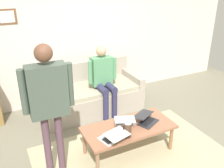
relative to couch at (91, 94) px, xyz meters
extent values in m
plane|color=#726E5B|center=(-0.14, 1.58, -0.31)|extent=(7.68, 7.68, 0.00)
cube|color=tan|center=(0.00, 1.55, -0.30)|extent=(2.70, 1.64, 0.01)
cube|color=beige|center=(-0.14, -0.62, 1.04)|extent=(7.04, 0.10, 2.70)
cube|color=brown|center=(1.23, -0.57, 1.46)|extent=(0.31, 0.02, 0.26)
cube|color=silver|center=(1.23, -0.56, 1.46)|extent=(0.24, 0.00, 0.19)
cube|color=#A29789|center=(0.00, 0.04, -0.10)|extent=(1.85, 0.87, 0.42)
cube|color=#A19B82|center=(0.00, 0.06, 0.15)|extent=(1.61, 0.79, 0.08)
cube|color=#A29789|center=(0.00, -0.32, 0.34)|extent=(1.85, 0.14, 0.46)
cube|color=#A29789|center=(-0.86, 0.04, 0.21)|extent=(0.12, 0.87, 0.20)
cube|color=#A29789|center=(0.86, 0.04, 0.21)|extent=(0.12, 0.87, 0.20)
cube|color=#935E44|center=(0.00, 1.45, 0.10)|extent=(1.31, 0.60, 0.04)
cylinder|color=#8D5E3B|center=(-0.59, 1.69, -0.11)|extent=(0.05, 0.05, 0.39)
cylinder|color=#8C664C|center=(0.59, 1.69, -0.11)|extent=(0.05, 0.05, 0.39)
cylinder|color=#9C573C|center=(-0.59, 1.21, -0.11)|extent=(0.05, 0.05, 0.39)
cylinder|color=#946248|center=(0.59, 1.21, -0.11)|extent=(0.05, 0.05, 0.39)
cube|color=silver|center=(0.00, 1.32, 0.13)|extent=(0.34, 0.31, 0.01)
cube|color=black|center=(0.01, 1.33, 0.14)|extent=(0.27, 0.21, 0.00)
cube|color=silver|center=(0.05, 1.42, 0.23)|extent=(0.34, 0.30, 0.01)
cube|color=white|center=(0.04, 1.41, 0.23)|extent=(0.31, 0.27, 0.01)
cube|color=#28282D|center=(-0.30, 1.49, 0.13)|extent=(0.37, 0.32, 0.01)
cube|color=black|center=(-0.30, 1.48, 0.14)|extent=(0.29, 0.23, 0.00)
cube|color=#28282D|center=(-0.26, 1.41, 0.23)|extent=(0.37, 0.31, 0.03)
cube|color=black|center=(-0.27, 1.41, 0.23)|extent=(0.33, 0.28, 0.02)
cube|color=silver|center=(0.35, 1.59, 0.13)|extent=(0.35, 0.30, 0.01)
cube|color=black|center=(0.34, 1.61, 0.14)|extent=(0.28, 0.20, 0.00)
cube|color=silver|center=(0.32, 1.70, 0.25)|extent=(0.34, 0.29, 0.02)
cube|color=#AACCDF|center=(0.32, 1.70, 0.25)|extent=(0.31, 0.26, 0.02)
cylinder|color=#4C3323|center=(0.13, 1.65, 0.23)|extent=(0.10, 0.10, 0.21)
cylinder|color=#B7B7BC|center=(0.13, 1.65, 0.34)|extent=(0.10, 0.10, 0.02)
sphere|color=#B2B2B7|center=(0.13, 1.65, 0.36)|extent=(0.03, 0.03, 0.03)
cube|color=black|center=(0.20, 1.65, 0.24)|extent=(0.01, 0.01, 0.15)
cylinder|color=#553B46|center=(1.14, 1.41, 0.14)|extent=(0.09, 0.09, 0.89)
cylinder|color=#553B46|center=(0.98, 1.42, 0.14)|extent=(0.09, 0.09, 0.89)
cube|color=#445146|center=(1.06, 1.41, 0.89)|extent=(0.45, 0.21, 0.63)
cylinder|color=#445146|center=(1.33, 1.40, 0.92)|extent=(0.08, 0.08, 0.53)
cylinder|color=#445146|center=(0.80, 1.42, 0.92)|extent=(0.08, 0.08, 0.53)
sphere|color=brown|center=(1.06, 1.41, 1.34)|extent=(0.20, 0.20, 0.20)
cylinder|color=#2E2C4D|center=(-0.25, 0.50, -0.06)|extent=(0.10, 0.10, 0.50)
cylinder|color=#2E2C4D|center=(-0.08, 0.50, -0.06)|extent=(0.10, 0.10, 0.50)
cylinder|color=#2E2C4D|center=(-0.25, 0.32, 0.24)|extent=(0.12, 0.40, 0.12)
cylinder|color=#2E2C4D|center=(-0.08, 0.32, 0.24)|extent=(0.12, 0.40, 0.12)
cube|color=#529062|center=(-0.17, 0.14, 0.50)|extent=(0.37, 0.20, 0.52)
cylinder|color=#529062|center=(-0.40, 0.19, 0.53)|extent=(0.08, 0.08, 0.42)
cylinder|color=#529062|center=(0.07, 0.19, 0.53)|extent=(0.08, 0.08, 0.42)
sphere|color=tan|center=(-0.17, 0.14, 0.88)|extent=(0.19, 0.19, 0.19)
camera|label=1|loc=(1.55, 4.03, 2.09)|focal=39.93mm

